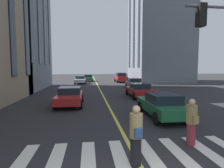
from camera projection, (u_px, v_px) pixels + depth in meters
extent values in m
cube|color=#D8C64C|center=(100.00, 90.00, 23.34)|extent=(80.00, 0.16, 0.01)
cube|color=silver|center=(205.00, 150.00, 6.42)|extent=(2.40, 0.45, 0.01)
cube|color=silver|center=(177.00, 152.00, 6.29)|extent=(2.40, 0.45, 0.01)
cube|color=silver|center=(149.00, 153.00, 6.17)|extent=(2.40, 0.45, 0.01)
cube|color=silver|center=(119.00, 155.00, 6.04)|extent=(2.40, 0.45, 0.01)
cube|color=silver|center=(88.00, 157.00, 5.92)|extent=(2.40, 0.45, 0.01)
cube|color=silver|center=(56.00, 159.00, 5.79)|extent=(2.40, 0.45, 0.01)
cube|color=silver|center=(22.00, 161.00, 5.66)|extent=(2.40, 0.45, 0.01)
cube|color=#B21E1E|center=(121.00, 78.00, 36.69)|extent=(4.70, 1.95, 0.80)
cube|color=#19232D|center=(121.00, 74.00, 36.63)|extent=(2.58, 1.72, 0.70)
cylinder|color=black|center=(115.00, 80.00, 38.14)|extent=(0.76, 0.27, 0.76)
cylinder|color=black|center=(124.00, 80.00, 38.38)|extent=(0.76, 0.27, 0.76)
cylinder|color=black|center=(117.00, 81.00, 35.08)|extent=(0.76, 0.27, 0.76)
cylinder|color=black|center=(127.00, 81.00, 35.31)|extent=(0.76, 0.27, 0.76)
cube|color=#B21E1E|center=(139.00, 91.00, 17.96)|extent=(4.40, 1.80, 0.55)
cube|color=#19232D|center=(140.00, 86.00, 17.69)|extent=(1.85, 1.58, 0.50)
cylinder|color=black|center=(127.00, 92.00, 19.31)|extent=(0.64, 0.22, 0.64)
cylinder|color=black|center=(143.00, 92.00, 19.52)|extent=(0.64, 0.22, 0.64)
cylinder|color=black|center=(134.00, 96.00, 16.44)|extent=(0.64, 0.22, 0.64)
cylinder|color=black|center=(153.00, 96.00, 16.65)|extent=(0.64, 0.22, 0.64)
cube|color=#B21E1E|center=(70.00, 97.00, 14.10)|extent=(4.40, 1.80, 0.55)
cube|color=#19232D|center=(70.00, 90.00, 14.27)|extent=(1.85, 1.58, 0.50)
cylinder|color=black|center=(81.00, 104.00, 12.80)|extent=(0.64, 0.22, 0.64)
cylinder|color=black|center=(55.00, 105.00, 12.58)|extent=(0.64, 0.22, 0.64)
cylinder|color=black|center=(82.00, 98.00, 15.67)|extent=(0.64, 0.22, 0.64)
cylinder|color=black|center=(61.00, 98.00, 15.45)|extent=(0.64, 0.22, 0.64)
cube|color=#1E6038|center=(88.00, 79.00, 39.11)|extent=(3.90, 1.75, 0.55)
cube|color=#19232D|center=(88.00, 76.00, 39.25)|extent=(1.64, 1.54, 0.55)
cylinder|color=black|center=(92.00, 80.00, 37.97)|extent=(0.60, 0.21, 0.60)
cylinder|color=black|center=(84.00, 80.00, 37.75)|extent=(0.60, 0.21, 0.60)
cylinder|color=black|center=(92.00, 79.00, 40.51)|extent=(0.60, 0.21, 0.60)
cylinder|color=black|center=(84.00, 79.00, 40.30)|extent=(0.60, 0.21, 0.60)
cube|color=silver|center=(80.00, 80.00, 33.17)|extent=(4.40, 1.80, 0.55)
cube|color=#19232D|center=(80.00, 77.00, 33.34)|extent=(1.85, 1.58, 0.50)
cylinder|color=black|center=(85.00, 82.00, 31.87)|extent=(0.64, 0.22, 0.64)
cylinder|color=black|center=(75.00, 83.00, 31.65)|extent=(0.64, 0.22, 0.64)
cylinder|color=black|center=(85.00, 81.00, 34.74)|extent=(0.64, 0.22, 0.64)
cylinder|color=black|center=(76.00, 81.00, 34.52)|extent=(0.64, 0.22, 0.64)
cube|color=#1E6038|center=(162.00, 107.00, 10.80)|extent=(4.40, 1.80, 0.55)
cube|color=#19232D|center=(163.00, 98.00, 10.54)|extent=(1.85, 1.58, 0.50)
cylinder|color=black|center=(140.00, 106.00, 12.15)|extent=(0.64, 0.22, 0.64)
cylinder|color=black|center=(166.00, 106.00, 12.37)|extent=(0.64, 0.22, 0.64)
cylinder|color=black|center=(156.00, 118.00, 9.28)|extent=(0.64, 0.22, 0.64)
cylinder|color=black|center=(189.00, 117.00, 9.50)|extent=(0.64, 0.22, 0.64)
cube|color=slate|center=(134.00, 84.00, 26.12)|extent=(3.90, 1.75, 0.55)
cube|color=#19232D|center=(134.00, 80.00, 25.88)|extent=(1.64, 1.54, 0.55)
cylinder|color=black|center=(126.00, 85.00, 27.31)|extent=(0.60, 0.21, 0.60)
cylinder|color=black|center=(137.00, 85.00, 27.52)|extent=(0.60, 0.21, 0.60)
cylinder|color=black|center=(130.00, 87.00, 24.76)|extent=(0.60, 0.21, 0.60)
cylinder|color=black|center=(142.00, 87.00, 24.97)|extent=(0.60, 0.21, 0.60)
cylinder|color=maroon|center=(191.00, 134.00, 6.84)|extent=(0.32, 0.32, 0.81)
cylinder|color=#997F4C|center=(192.00, 114.00, 6.77)|extent=(0.38, 0.38, 0.69)
sphere|color=beige|center=(192.00, 102.00, 6.73)|extent=(0.22, 0.22, 0.22)
cube|color=#997F4C|center=(195.00, 120.00, 6.54)|extent=(0.12, 0.20, 0.28)
cylinder|color=black|center=(136.00, 151.00, 5.41)|extent=(0.32, 0.32, 0.84)
cylinder|color=#997F4C|center=(136.00, 125.00, 5.34)|extent=(0.38, 0.38, 0.71)
sphere|color=tan|center=(136.00, 109.00, 5.30)|extent=(0.23, 0.23, 0.23)
cube|color=#2D4C7F|center=(138.00, 133.00, 5.11)|extent=(0.12, 0.20, 0.28)
cube|color=black|center=(201.00, 15.00, 7.46)|extent=(0.36, 0.30, 0.90)
sphere|color=red|center=(201.00, 8.00, 7.44)|extent=(0.18, 0.18, 0.18)
sphere|color=gold|center=(201.00, 15.00, 7.46)|extent=(0.18, 0.18, 0.18)
sphere|color=green|center=(201.00, 23.00, 7.49)|extent=(0.18, 0.18, 0.18)
cube|color=#19232D|center=(49.00, 6.00, 28.67)|extent=(1.10, 0.10, 18.09)
cube|color=slate|center=(159.00, 29.00, 36.85)|extent=(11.16, 10.17, 20.95)
cube|color=#19232D|center=(139.00, 22.00, 32.49)|extent=(1.10, 0.10, 15.92)
cube|color=#19232D|center=(134.00, 26.00, 36.17)|extent=(1.10, 0.10, 15.92)
cube|color=#19232D|center=(130.00, 30.00, 39.85)|extent=(1.10, 0.10, 15.92)
cube|color=#19232D|center=(11.00, 4.00, 14.67)|extent=(1.10, 0.10, 11.52)
cube|color=#19232D|center=(26.00, 16.00, 18.10)|extent=(1.10, 0.10, 11.52)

